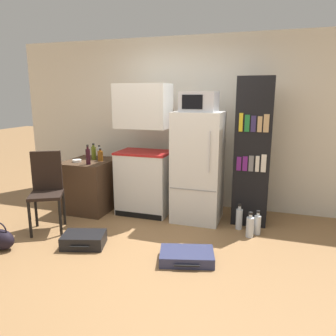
% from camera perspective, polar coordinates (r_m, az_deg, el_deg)
% --- Properties ---
extents(ground_plane, '(24.00, 24.00, 0.00)m').
position_cam_1_polar(ground_plane, '(3.75, -4.06, -15.29)').
color(ground_plane, olive).
extents(wall_back, '(6.40, 0.10, 2.62)m').
position_cam_1_polar(wall_back, '(5.19, 6.20, 7.70)').
color(wall_back, silver).
rests_on(wall_back, ground_plane).
extents(side_table, '(0.67, 0.78, 0.77)m').
position_cam_1_polar(side_table, '(5.21, -13.30, -2.89)').
color(side_table, '#422D1E').
rests_on(side_table, ground_plane).
extents(kitchen_hutch, '(0.77, 0.55, 1.90)m').
position_cam_1_polar(kitchen_hutch, '(4.83, -4.20, 2.14)').
color(kitchen_hutch, silver).
rests_on(kitchen_hutch, ground_plane).
extents(refrigerator, '(0.66, 0.61, 1.53)m').
position_cam_1_polar(refrigerator, '(4.58, 5.23, 0.16)').
color(refrigerator, silver).
rests_on(refrigerator, ground_plane).
extents(microwave, '(0.47, 0.45, 0.27)m').
position_cam_1_polar(microwave, '(4.47, 5.46, 11.45)').
color(microwave, '#B7B7BC').
rests_on(microwave, refrigerator).
extents(bookshelf, '(0.47, 0.37, 1.98)m').
position_cam_1_polar(bookshelf, '(4.55, 14.52, 2.64)').
color(bookshelf, black).
rests_on(bookshelf, ground_plane).
extents(bottle_amber_beer, '(0.08, 0.08, 0.19)m').
position_cam_1_polar(bottle_amber_beer, '(5.02, -11.70, 2.10)').
color(bottle_amber_beer, brown).
rests_on(bottle_amber_beer, side_table).
extents(bottle_clear_short, '(0.06, 0.06, 0.22)m').
position_cam_1_polar(bottle_clear_short, '(5.17, -11.85, 2.51)').
color(bottle_clear_short, silver).
rests_on(bottle_clear_short, side_table).
extents(bottle_wine_dark, '(0.06, 0.06, 0.28)m').
position_cam_1_polar(bottle_wine_dark, '(4.81, -13.77, 2.00)').
color(bottle_wine_dark, black).
rests_on(bottle_wine_dark, side_table).
extents(bottle_olive_oil, '(0.07, 0.07, 0.25)m').
position_cam_1_polar(bottle_olive_oil, '(5.16, -12.82, 2.60)').
color(bottle_olive_oil, '#566619').
rests_on(bottle_olive_oil, side_table).
extents(bowl, '(0.13, 0.13, 0.04)m').
position_cam_1_polar(bowl, '(5.05, -15.59, 1.22)').
color(bowl, silver).
rests_on(bowl, side_table).
extents(chair, '(0.54, 0.54, 1.03)m').
position_cam_1_polar(chair, '(4.57, -20.38, -2.71)').
color(chair, black).
rests_on(chair, ground_plane).
extents(suitcase_large_flat, '(0.65, 0.50, 0.11)m').
position_cam_1_polar(suitcase_large_flat, '(3.65, 3.29, -15.09)').
color(suitcase_large_flat, navy).
rests_on(suitcase_large_flat, ground_plane).
extents(suitcase_small_flat, '(0.56, 0.46, 0.15)m').
position_cam_1_polar(suitcase_small_flat, '(4.08, -14.44, -12.02)').
color(suitcase_small_flat, black).
rests_on(suitcase_small_flat, ground_plane).
extents(handbag, '(0.36, 0.20, 0.33)m').
position_cam_1_polar(handbag, '(4.33, -27.17, -10.96)').
color(handbag, black).
rests_on(handbag, ground_plane).
extents(water_bottle_front, '(0.09, 0.09, 0.35)m').
position_cam_1_polar(water_bottle_front, '(4.50, 12.28, -8.57)').
color(water_bottle_front, silver).
rests_on(water_bottle_front, ground_plane).
extents(water_bottle_middle, '(0.08, 0.08, 0.32)m').
position_cam_1_polar(water_bottle_middle, '(4.40, 15.31, -9.44)').
color(water_bottle_middle, silver).
rests_on(water_bottle_middle, ground_plane).
extents(water_bottle_back, '(0.10, 0.10, 0.33)m').
position_cam_1_polar(water_bottle_back, '(4.29, 14.08, -9.85)').
color(water_bottle_back, silver).
rests_on(water_bottle_back, ground_plane).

